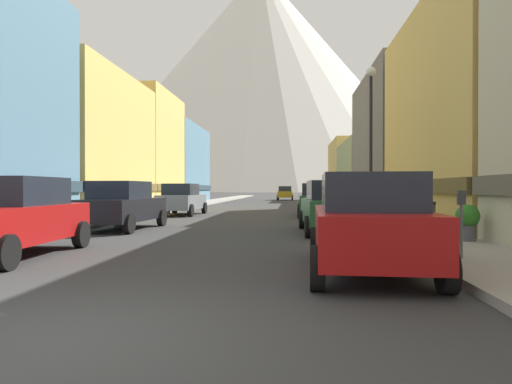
{
  "coord_description": "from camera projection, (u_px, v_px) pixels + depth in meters",
  "views": [
    {
      "loc": [
        2.43,
        -4.26,
        1.52
      ],
      "look_at": [
        -0.92,
        38.71,
        1.17
      ],
      "focal_mm": 32.09,
      "sensor_mm": 36.0,
      "label": 1
    }
  ],
  "objects": [
    {
      "name": "ground_plane",
      "position": [
        42.0,
        345.0,
        4.44
      ],
      "size": [
        400.0,
        400.0,
        0.0
      ],
      "primitive_type": "plane",
      "color": "#313131"
    },
    {
      "name": "sidewalk_left",
      "position": [
        192.0,
        205.0,
        39.82
      ],
      "size": [
        2.5,
        100.0,
        0.15
      ],
      "primitive_type": "cube",
      "color": "gray",
      "rests_on": "ground"
    },
    {
      "name": "sidewalk_right",
      "position": [
        337.0,
        205.0,
        38.85
      ],
      "size": [
        2.5,
        100.0,
        0.15
      ],
      "primitive_type": "cube",
      "color": "gray",
      "rests_on": "ground"
    },
    {
      "name": "storefront_left_2",
      "position": [
        66.0,
        146.0,
        27.99
      ],
      "size": [
        7.98,
        11.41,
        8.49
      ],
      "color": "#D8B259",
      "rests_on": "ground"
    },
    {
      "name": "storefront_left_3",
      "position": [
        135.0,
        152.0,
        38.25
      ],
      "size": [
        6.63,
        9.03,
        9.43
      ],
      "color": "#D8B259",
      "rests_on": "ground"
    },
    {
      "name": "storefront_left_4",
      "position": [
        168.0,
        166.0,
        49.42
      ],
      "size": [
        7.17,
        12.99,
        8.24
      ],
      "color": "slate",
      "rests_on": "ground"
    },
    {
      "name": "storefront_right_2",
      "position": [
        425.0,
        145.0,
        31.57
      ],
      "size": [
        8.55,
        12.92,
        9.36
      ],
      "color": "#66605B",
      "rests_on": "ground"
    },
    {
      "name": "storefront_right_3",
      "position": [
        377.0,
        174.0,
        44.84
      ],
      "size": [
        6.88,
        12.97,
        6.08
      ],
      "color": "#8C9966",
      "rests_on": "ground"
    },
    {
      "name": "storefront_right_4",
      "position": [
        365.0,
        172.0,
        57.34
      ],
      "size": [
        8.53,
        12.19,
        7.46
      ],
      "color": "#D8B259",
      "rests_on": "ground"
    },
    {
      "name": "car_left_0",
      "position": [
        10.0,
        216.0,
        10.14
      ],
      "size": [
        2.23,
        4.47,
        1.78
      ],
      "color": "#9E1111",
      "rests_on": "ground"
    },
    {
      "name": "car_left_1",
      "position": [
        122.0,
        205.0,
        16.85
      ],
      "size": [
        2.25,
        4.48,
        1.78
      ],
      "color": "black",
      "rests_on": "ground"
    },
    {
      "name": "car_left_2",
      "position": [
        182.0,
        199.0,
        26.0
      ],
      "size": [
        2.18,
        4.45,
        1.78
      ],
      "color": "slate",
      "rests_on": "ground"
    },
    {
      "name": "car_right_0",
      "position": [
        368.0,
        223.0,
        8.23
      ],
      "size": [
        2.23,
        4.47,
        1.78
      ],
      "color": "#9E1111",
      "rests_on": "ground"
    },
    {
      "name": "car_right_1",
      "position": [
        332.0,
        207.0,
        15.53
      ],
      "size": [
        2.21,
        4.47,
        1.78
      ],
      "color": "#265933",
      "rests_on": "ground"
    },
    {
      "name": "car_right_2",
      "position": [
        317.0,
        200.0,
        24.43
      ],
      "size": [
        2.17,
        4.45,
        1.78
      ],
      "color": "#265933",
      "rests_on": "ground"
    },
    {
      "name": "car_driving_0",
      "position": [
        285.0,
        193.0,
        58.93
      ],
      "size": [
        2.06,
        4.4,
        1.78
      ],
      "color": "#B28419",
      "rests_on": "ground"
    },
    {
      "name": "parking_meter_near",
      "position": [
        461.0,
        214.0,
        8.96
      ],
      "size": [
        0.14,
        0.1,
        1.33
      ],
      "color": "#595960",
      "rests_on": "sidewalk_right"
    },
    {
      "name": "trash_bin_right",
      "position": [
        425.0,
        218.0,
        13.42
      ],
      "size": [
        0.59,
        0.59,
        0.98
      ],
      "color": "#4C5156",
      "rests_on": "sidewalk_right"
    },
    {
      "name": "potted_plant_0",
      "position": [
        468.0,
        220.0,
        11.89
      ],
      "size": [
        0.6,
        0.6,
        0.95
      ],
      "color": "#4C4C51",
      "rests_on": "sidewalk_right"
    },
    {
      "name": "potted_plant_2",
      "position": [
        53.0,
        213.0,
        18.12
      ],
      "size": [
        0.49,
        0.49,
        0.75
      ],
      "color": "#4C4C51",
      "rests_on": "sidewalk_left"
    },
    {
      "name": "pedestrian_0",
      "position": [
        43.0,
        205.0,
        15.95
      ],
      "size": [
        0.36,
        0.36,
        1.67
      ],
      "color": "#333338",
      "rests_on": "sidewalk_left"
    },
    {
      "name": "streetlamp_right",
      "position": [
        371.0,
        122.0,
        16.87
      ],
      "size": [
        0.36,
        0.36,
        5.86
      ],
      "color": "black",
      "rests_on": "sidewalk_right"
    },
    {
      "name": "mountain_backdrop",
      "position": [
        261.0,
        80.0,
        264.32
      ],
      "size": [
        208.37,
        208.37,
        128.56
      ],
      "primitive_type": "cone",
      "color": "silver",
      "rests_on": "ground"
    }
  ]
}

